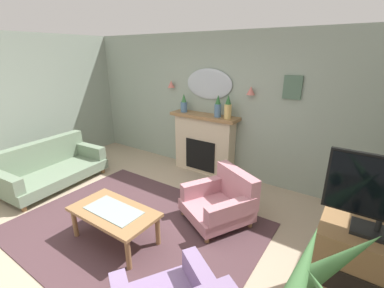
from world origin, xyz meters
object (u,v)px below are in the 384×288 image
at_px(wall_sconce_right, 251,91).
at_px(floral_couch, 50,167).
at_px(wall_sconce_left, 171,84).
at_px(tv_cabinet, 364,276).
at_px(mantel_vase_left, 218,107).
at_px(coffee_table, 114,214).
at_px(wall_mirror, 209,84).
at_px(framed_picture, 293,88).
at_px(mantel_vase_centre, 184,104).
at_px(mantel_vase_right, 228,108).
at_px(fireplace, 204,144).
at_px(armchair_in_corner, 222,200).

relative_size(wall_sconce_right, floral_couch, 0.08).
xyz_separation_m(wall_sconce_left, tv_cabinet, (3.62, -1.95, -1.21)).
relative_size(mantel_vase_left, coffee_table, 0.36).
relative_size(wall_mirror, wall_sconce_right, 6.86).
bearing_deg(framed_picture, wall_sconce_left, -178.54).
distance_m(mantel_vase_centre, mantel_vase_left, 0.75).
relative_size(mantel_vase_right, floral_couch, 0.23).
distance_m(fireplace, wall_sconce_left, 1.38).
relative_size(floral_couch, tv_cabinet, 1.97).
bearing_deg(mantel_vase_centre, framed_picture, 5.27).
bearing_deg(armchair_in_corner, mantel_vase_left, 122.53).
relative_size(mantel_vase_centre, wall_sconce_right, 2.54).
relative_size(mantel_vase_left, tv_cabinet, 0.44).
bearing_deg(wall_sconce_left, floral_couch, -118.60).
bearing_deg(fireplace, wall_sconce_right, 6.16).
bearing_deg(wall_mirror, mantel_vase_right, -18.78).
bearing_deg(armchair_in_corner, framed_picture, 72.84).
height_order(wall_sconce_left, tv_cabinet, wall_sconce_left).
relative_size(mantel_vase_centre, armchair_in_corner, 0.32).
height_order(fireplace, tv_cabinet, fireplace).
relative_size(fireplace, armchair_in_corner, 1.23).
bearing_deg(framed_picture, mantel_vase_right, -169.80).
height_order(fireplace, wall_sconce_right, wall_sconce_right).
relative_size(framed_picture, coffee_table, 0.33).
distance_m(fireplace, wall_sconce_right, 1.38).
bearing_deg(wall_sconce_right, wall_mirror, 176.63).
distance_m(mantel_vase_right, framed_picture, 1.09).
xyz_separation_m(framed_picture, coffee_table, (-1.31, -2.54, -1.37)).
xyz_separation_m(mantel_vase_right, wall_mirror, (-0.50, 0.17, 0.37)).
distance_m(mantel_vase_left, coffee_table, 2.55).
xyz_separation_m(mantel_vase_right, wall_sconce_left, (-1.35, 0.12, 0.32)).
bearing_deg(wall_sconce_right, armchair_in_corner, -80.55).
bearing_deg(mantel_vase_left, coffee_table, -92.71).
relative_size(mantel_vase_right, framed_picture, 1.14).
height_order(mantel_vase_left, coffee_table, mantel_vase_left).
bearing_deg(wall_sconce_right, mantel_vase_right, -161.08).
height_order(framed_picture, coffee_table, framed_picture).
xyz_separation_m(fireplace, framed_picture, (1.50, 0.15, 1.18)).
relative_size(wall_sconce_left, armchair_in_corner, 0.13).
relative_size(mantel_vase_right, tv_cabinet, 0.46).
bearing_deg(tv_cabinet, wall_sconce_right, 134.53).
relative_size(wall_sconce_right, coffee_table, 0.13).
bearing_deg(mantel_vase_left, wall_mirror, 150.46).
distance_m(wall_sconce_left, coffee_table, 2.98).
relative_size(wall_sconce_left, framed_picture, 0.39).
bearing_deg(wall_sconce_right, coffee_table, -104.93).
bearing_deg(wall_sconce_right, fireplace, -173.84).
bearing_deg(coffee_table, framed_picture, 62.70).
bearing_deg(mantel_vase_right, tv_cabinet, -38.88).
xyz_separation_m(fireplace, floral_couch, (-1.99, -2.00, -0.25)).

